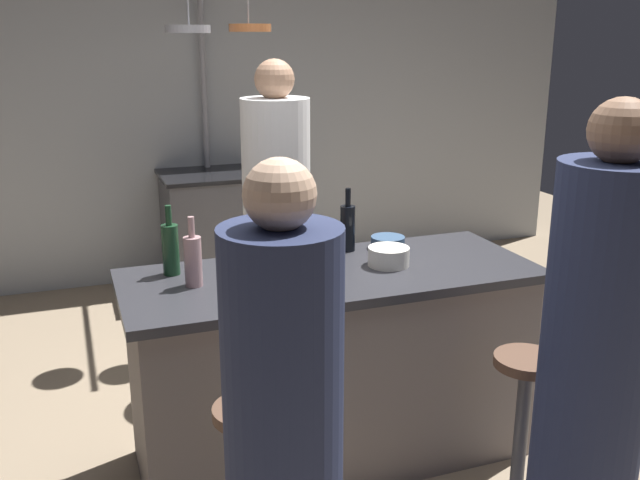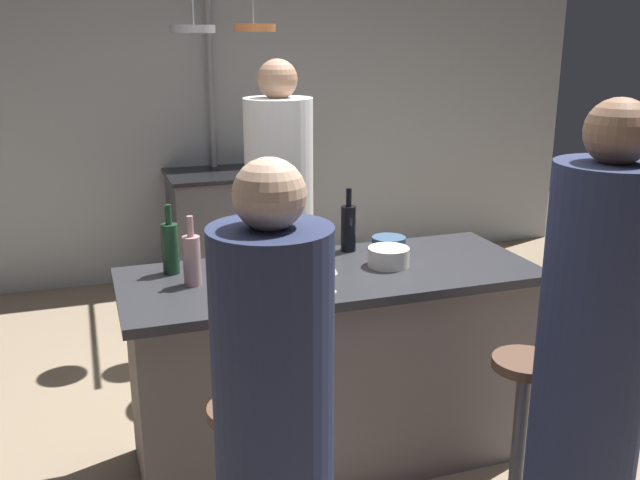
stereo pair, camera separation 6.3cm
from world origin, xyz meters
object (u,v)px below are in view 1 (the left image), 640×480
bar_stool_right (521,426)px  mixing_bowl_ceramic (389,256)px  stove_range (217,230)px  mixing_bowl_wooden (250,257)px  wine_bottle_dark (348,227)px  wine_bottle_green (171,248)px  guest_left (284,455)px  guest_right (593,375)px  wine_glass_by_chef (331,268)px  chef (277,233)px  pepper_mill (296,249)px  mixing_bowl_blue (388,242)px  wine_glass_near_right_guest (247,274)px  wine_bottle_rose (193,260)px

bar_stool_right → mixing_bowl_ceramic: (-0.31, 0.61, 0.57)m
stove_range → mixing_bowl_wooden: mixing_bowl_wooden is taller
wine_bottle_dark → wine_bottle_green: (-0.83, -0.06, 0.00)m
wine_bottle_green → guest_left: bearing=-84.4°
guest_right → wine_bottle_dark: guest_right is taller
mixing_bowl_wooden → guest_left: bearing=-100.4°
wine_glass_by_chef → chef: bearing=83.7°
chef → pepper_mill: (-0.19, -0.90, 0.19)m
chef → wine_glass_by_chef: (-0.13, -1.18, 0.19)m
mixing_bowl_blue → bar_stool_right: bearing=-76.3°
pepper_mill → mixing_bowl_ceramic: bearing=-6.3°
pepper_mill → wine_glass_near_right_guest: bearing=-139.4°
mixing_bowl_ceramic → wine_bottle_green: bearing=167.0°
wine_glass_by_chef → wine_bottle_dark: bearing=61.3°
wine_glass_by_chef → guest_right: bearing=-49.8°
wine_bottle_dark → wine_bottle_green: size_ratio=1.00×
guest_left → mixing_bowl_wooden: guest_left is taller
wine_bottle_green → wine_glass_near_right_guest: (0.23, -0.40, -0.01)m
wine_bottle_rose → mixing_bowl_blue: bearing=11.7°
wine_bottle_rose → mixing_bowl_wooden: (0.28, 0.18, -0.07)m
chef → mixing_bowl_ceramic: bearing=-76.4°
wine_glass_by_chef → wine_bottle_green: bearing=141.4°
chef → wine_bottle_green: chef is taller
stove_range → mixing_bowl_ceramic: size_ratio=4.87×
wine_bottle_dark → mixing_bowl_wooden: wine_bottle_dark is taller
stove_range → chef: (0.03, -1.51, 0.37)m
bar_stool_right → wine_bottle_rose: bearing=151.1°
chef → wine_bottle_dark: 0.72m
chef → bar_stool_right: bearing=-70.8°
pepper_mill → mixing_bowl_blue: bearing=19.9°
guest_left → wine_bottle_rose: 1.08m
guest_left → pepper_mill: size_ratio=7.58×
wine_bottle_dark → mixing_bowl_wooden: size_ratio=1.80×
wine_bottle_green → mixing_bowl_wooden: (0.34, 0.00, -0.08)m
stove_range → chef: 1.56m
wine_bottle_rose → mixing_bowl_ceramic: (0.86, -0.04, -0.07)m
wine_bottle_rose → guest_left: bearing=-86.9°
wine_bottle_dark → chef: bearing=102.0°
bar_stool_right → pepper_mill: size_ratio=3.24×
wine_bottle_green → wine_glass_near_right_guest: size_ratio=2.06×
guest_left → guest_right: size_ratio=0.93×
stove_range → mixing_bowl_wooden: bearing=-97.9°
stove_range → wine_bottle_green: wine_bottle_green is taller
wine_bottle_rose → wine_bottle_green: wine_bottle_green is taller
bar_stool_right → wine_glass_near_right_guest: (-1.01, 0.42, 0.63)m
wine_bottle_green → wine_glass_by_chef: size_ratio=2.06×
wine_bottle_rose → mixing_bowl_ceramic: 0.86m
wine_bottle_rose → bar_stool_right: bearing=-28.9°
pepper_mill → mixing_bowl_ceramic: size_ratio=1.15×
guest_right → wine_bottle_dark: size_ratio=5.69×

